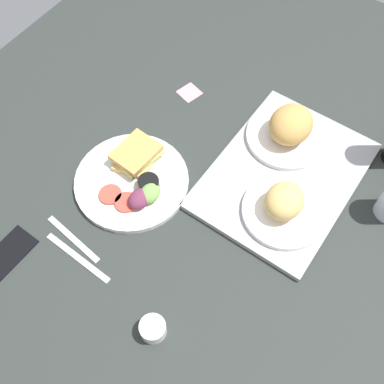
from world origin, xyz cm
name	(u,v)px	position (x,y,z in cm)	size (l,w,h in cm)	color
ground_plane	(187,192)	(0.00, 0.00, -1.50)	(190.00, 150.00, 3.00)	#282D2B
serving_tray	(284,175)	(-16.58, 18.59, 0.80)	(45.00, 33.00, 1.60)	#9EA0A3
bread_plate_near	(289,129)	(-26.72, 13.78, 5.52)	(20.98, 20.98, 9.90)	white
bread_plate_far	(284,206)	(-6.59, 23.19, 4.56)	(20.17, 20.17, 8.46)	white
plate_with_salad	(134,178)	(5.57, -11.95, 1.71)	(28.56, 28.56, 5.40)	white
espresso_cup	(153,329)	(33.00, 13.94, 2.00)	(5.60, 5.60, 4.00)	silver
fork	(73,239)	(26.23, -14.36, 0.25)	(17.00, 1.40, 0.50)	#B7B7BC
knife	(78,257)	(29.23, -10.36, 0.25)	(19.00, 1.40, 0.50)	#B7B7BC
cell_phone	(5,256)	(38.20, -24.42, 0.40)	(14.40, 7.20, 0.80)	black
sticky_note	(189,92)	(-27.00, -17.24, 0.06)	(5.60, 5.60, 0.12)	pink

